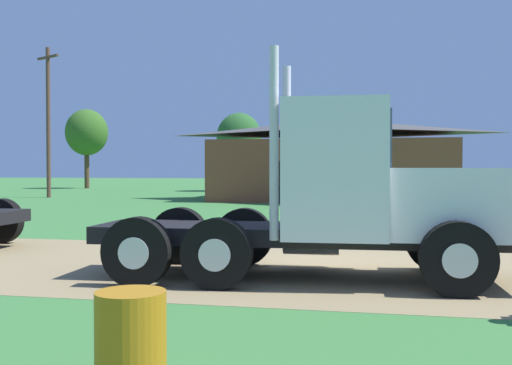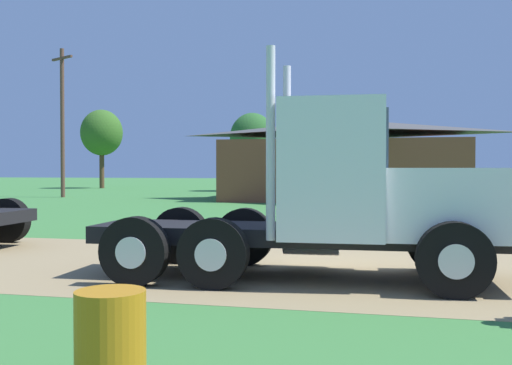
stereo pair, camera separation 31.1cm
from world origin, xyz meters
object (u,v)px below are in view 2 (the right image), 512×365
(truck_foreground_white, at_px, (351,199))
(shed_building, at_px, (345,161))
(utility_pole_near, at_px, (62,119))
(steel_barrel, at_px, (110,340))

(truck_foreground_white, relative_size, shed_building, 0.51)
(shed_building, relative_size, utility_pole_near, 1.49)
(truck_foreground_white, distance_m, shed_building, 25.33)
(truck_foreground_white, xyz_separation_m, steel_barrel, (-1.54, -5.38, -0.91))
(steel_barrel, height_order, utility_pole_near, utility_pole_near)
(steel_barrel, xyz_separation_m, utility_pole_near, (-18.49, 29.84, 4.55))
(shed_building, bearing_deg, steel_barrel, -88.58)
(steel_barrel, height_order, shed_building, shed_building)
(truck_foreground_white, relative_size, steel_barrel, 8.72)
(truck_foreground_white, xyz_separation_m, utility_pole_near, (-20.03, 24.46, 3.64))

